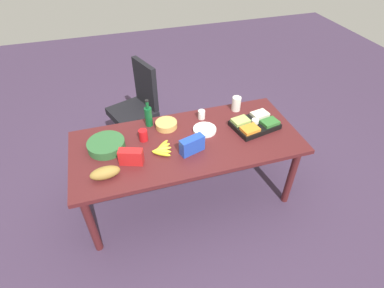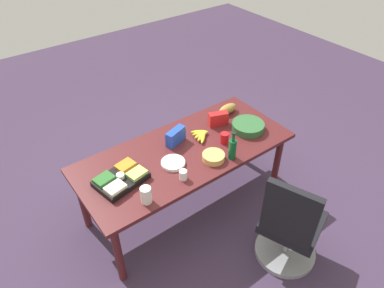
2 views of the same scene
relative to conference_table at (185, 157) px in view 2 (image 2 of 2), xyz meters
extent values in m
plane|color=#3F2F48|center=(0.00, 0.00, -0.67)|extent=(10.00, 10.00, 0.00)
cube|color=#4F1A1D|center=(0.00, 0.00, 0.06)|extent=(2.09, 0.91, 0.04)
cylinder|color=#4F1A1D|center=(-0.96, -0.37, -0.32)|extent=(0.07, 0.07, 0.71)
cylinder|color=#4F1A1D|center=(0.96, -0.37, -0.32)|extent=(0.07, 0.07, 0.71)
cylinder|color=#4F1A1D|center=(-0.96, 0.37, -0.32)|extent=(0.07, 0.07, 0.71)
cylinder|color=#4F1A1D|center=(0.96, 0.37, -0.32)|extent=(0.07, 0.07, 0.71)
cylinder|color=gray|center=(-0.39, 1.05, -0.65)|extent=(0.56, 0.56, 0.05)
cylinder|color=gray|center=(-0.39, 1.05, -0.43)|extent=(0.06, 0.06, 0.40)
cube|color=black|center=(-0.39, 1.05, -0.23)|extent=(0.62, 0.62, 0.09)
cube|color=black|center=(-0.18, 1.13, 0.09)|extent=(0.21, 0.43, 0.55)
cube|color=blue|center=(0.00, -0.15, 0.15)|extent=(0.23, 0.14, 0.15)
cylinder|color=red|center=(-0.38, 0.13, 0.13)|extent=(0.10, 0.10, 0.11)
cylinder|color=#2E6133|center=(-0.71, 0.11, 0.12)|extent=(0.40, 0.40, 0.08)
cylinder|color=white|center=(0.63, 0.34, 0.15)|extent=(0.11, 0.11, 0.15)
cube|color=black|center=(0.68, 0.01, 0.10)|extent=(0.47, 0.38, 0.05)
cube|color=orange|center=(0.58, -0.08, 0.14)|extent=(0.18, 0.15, 0.03)
cube|color=#2F6B2E|center=(0.81, -0.04, 0.14)|extent=(0.18, 0.15, 0.03)
cube|color=#A4C362|center=(0.56, 0.07, 0.14)|extent=(0.18, 0.15, 0.03)
cube|color=#EAE4C6|center=(0.78, 0.11, 0.14)|extent=(0.18, 0.15, 0.03)
cylinder|color=white|center=(0.68, 0.01, 0.15)|extent=(0.08, 0.08, 0.04)
cylinder|color=white|center=(0.20, 0.09, 0.09)|extent=(0.26, 0.26, 0.03)
cylinder|color=#0F5228|center=(-0.29, 0.34, 0.18)|extent=(0.08, 0.08, 0.20)
cylinder|color=#0F5228|center=(-0.29, 0.34, 0.31)|extent=(0.04, 0.04, 0.08)
cylinder|color=black|center=(-0.29, 0.34, 0.36)|extent=(0.04, 0.04, 0.01)
cube|color=red|center=(-0.53, -0.14, 0.15)|extent=(0.22, 0.14, 0.14)
ellipsoid|color=olive|center=(-0.75, -0.25, 0.13)|extent=(0.25, 0.13, 0.10)
ellipsoid|color=yellow|center=(-0.27, -0.13, 0.10)|extent=(0.16, 0.12, 0.04)
ellipsoid|color=yellow|center=(-0.26, -0.10, 0.10)|extent=(0.17, 0.09, 0.04)
ellipsoid|color=yellow|center=(-0.25, -0.08, 0.10)|extent=(0.17, 0.04, 0.04)
ellipsoid|color=gold|center=(-0.25, -0.05, 0.10)|extent=(0.17, 0.10, 0.04)
ellipsoid|color=yellow|center=(-0.24, -0.02, 0.10)|extent=(0.15, 0.14, 0.04)
cylinder|color=white|center=(0.24, 0.30, 0.12)|extent=(0.09, 0.09, 0.09)
cylinder|color=tan|center=(-0.13, 0.26, 0.11)|extent=(0.24, 0.24, 0.06)
camera|label=1|loc=(-0.58, -2.04, 1.85)|focal=28.18mm
camera|label=2|loc=(1.50, 2.12, 2.22)|focal=33.17mm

